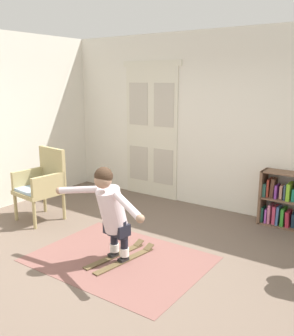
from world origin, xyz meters
TOP-DOWN VIEW (x-y plane):
  - ground_plane at (0.00, 0.00)m, footprint 7.20×7.20m
  - back_wall at (0.00, 2.60)m, footprint 6.00×0.10m
  - double_door at (-1.28, 2.54)m, footprint 1.22×0.05m
  - rug at (-0.12, 0.16)m, footprint 2.04×1.52m
  - wicker_chair at (-1.95, 0.57)m, footprint 0.66×0.66m
  - skis_pair at (-0.11, 0.20)m, footprint 0.41×0.97m
  - person_skier at (-0.14, 0.04)m, footprint 1.48×0.61m

SIDE VIEW (x-z plane):
  - ground_plane at x=0.00m, z-range 0.00..0.00m
  - rug at x=-0.12m, z-range 0.00..0.01m
  - skis_pair at x=-0.11m, z-range -0.01..0.06m
  - wicker_chair at x=-1.95m, z-range 0.03..1.13m
  - person_skier at x=-0.14m, z-range 0.13..1.24m
  - double_door at x=-1.28m, z-range 0.01..2.46m
  - back_wall at x=0.00m, z-range 0.00..2.90m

